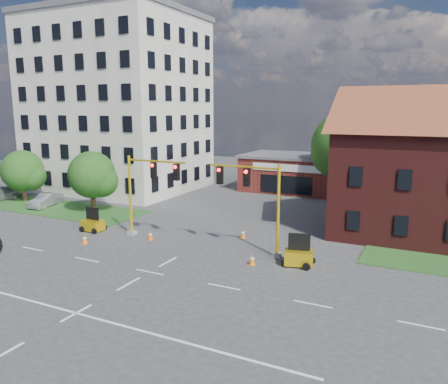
# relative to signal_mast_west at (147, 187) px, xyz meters

# --- Properties ---
(ground) EXTENTS (120.00, 120.00, 0.00)m
(ground) POSITION_rel_signal_mast_west_xyz_m (4.36, -6.00, -3.92)
(ground) COLOR #3A3A3C
(ground) RESTS_ON ground
(grass_verge_nw) EXTENTS (22.00, 6.00, 0.08)m
(grass_verge_nw) POSITION_rel_signal_mast_west_xyz_m (-15.64, 4.00, -3.88)
(grass_verge_nw) COLOR #214D1C
(grass_verge_nw) RESTS_ON ground
(lane_markings) EXTENTS (60.00, 36.00, 0.01)m
(lane_markings) POSITION_rel_signal_mast_west_xyz_m (4.36, -9.00, -3.91)
(lane_markings) COLOR white
(lane_markings) RESTS_ON ground
(office_block) EXTENTS (18.40, 15.40, 20.60)m
(office_block) POSITION_rel_signal_mast_west_xyz_m (-15.64, 15.91, 6.39)
(office_block) COLOR beige
(office_block) RESTS_ON ground
(brick_shop) EXTENTS (12.40, 8.40, 4.30)m
(brick_shop) POSITION_rel_signal_mast_west_xyz_m (4.36, 23.99, -1.76)
(brick_shop) COLOR maroon
(brick_shop) RESTS_ON ground
(tree_large) EXTENTS (8.32, 7.92, 9.66)m
(tree_large) POSITION_rel_signal_mast_west_xyz_m (11.26, 21.08, 1.54)
(tree_large) COLOR #332212
(tree_large) RESTS_ON ground
(tree_nw_front) EXTENTS (4.63, 4.41, 5.80)m
(tree_nw_front) POSITION_rel_signal_mast_west_xyz_m (-9.42, 4.58, -0.48)
(tree_nw_front) COLOR #332212
(tree_nw_front) RESTS_ON ground
(tree_nw_rear) EXTENTS (4.55, 4.33, 5.44)m
(tree_nw_rear) POSITION_rel_signal_mast_west_xyz_m (-19.42, 5.08, -0.79)
(tree_nw_rear) COLOR #332212
(tree_nw_rear) RESTS_ON ground
(signal_mast_west) EXTENTS (5.30, 0.60, 6.20)m
(signal_mast_west) POSITION_rel_signal_mast_west_xyz_m (0.00, 0.00, 0.00)
(signal_mast_west) COLOR gray
(signal_mast_west) RESTS_ON ground
(signal_mast_east) EXTENTS (5.30, 0.60, 6.20)m
(signal_mast_east) POSITION_rel_signal_mast_west_xyz_m (8.71, 0.00, 0.00)
(signal_mast_east) COLOR gray
(signal_mast_east) RESTS_ON ground
(trailer_west) EXTENTS (1.70, 1.18, 1.88)m
(trailer_west) POSITION_rel_signal_mast_west_xyz_m (-5.00, -0.64, -3.33)
(trailer_west) COLOR yellow
(trailer_west) RESTS_ON ground
(trailer_east) EXTENTS (2.00, 1.59, 1.99)m
(trailer_east) POSITION_rel_signal_mast_west_xyz_m (12.10, -0.96, -3.30)
(trailer_east) COLOR yellow
(trailer_east) RESTS_ON ground
(cone_a) EXTENTS (0.40, 0.40, 0.70)m
(cone_a) POSITION_rel_signal_mast_west_xyz_m (-3.21, -3.46, -3.58)
(cone_a) COLOR orange
(cone_a) RESTS_ON ground
(cone_b) EXTENTS (0.40, 0.40, 0.70)m
(cone_b) POSITION_rel_signal_mast_west_xyz_m (0.51, -0.54, -3.58)
(cone_b) COLOR orange
(cone_b) RESTS_ON ground
(cone_c) EXTENTS (0.40, 0.40, 0.70)m
(cone_c) POSITION_rel_signal_mast_west_xyz_m (9.43, -2.13, -3.58)
(cone_c) COLOR orange
(cone_c) RESTS_ON ground
(cone_d) EXTENTS (0.40, 0.40, 0.70)m
(cone_d) POSITION_rel_signal_mast_west_xyz_m (6.55, 3.00, -3.58)
(cone_d) COLOR orange
(cone_d) RESTS_ON ground
(pickup_white) EXTENTS (6.22, 4.23, 1.58)m
(pickup_white) POSITION_rel_signal_mast_west_xyz_m (16.05, 7.44, -3.13)
(pickup_white) COLOR silver
(pickup_white) RESTS_ON ground
(sedan_silver_front) EXTENTS (2.20, 4.24, 1.33)m
(sedan_silver_front) POSITION_rel_signal_mast_west_xyz_m (-15.50, 4.07, -3.25)
(sedan_silver_front) COLOR #A1A2A8
(sedan_silver_front) RESTS_ON ground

